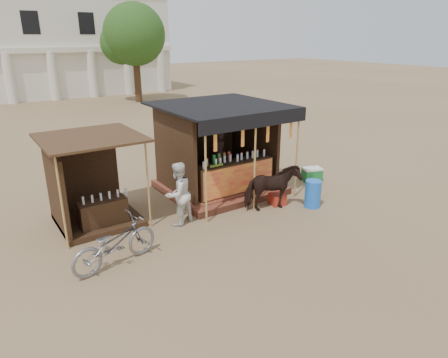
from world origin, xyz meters
TOP-DOWN VIEW (x-y plane):
  - ground at (0.00, 0.00)m, footprint 120.00×120.00m
  - main_stall at (1.01, 3.36)m, footprint 3.60×3.61m
  - secondary_stall at (-3.17, 3.24)m, footprint 2.40×2.40m
  - cow at (1.39, 1.22)m, footprint 1.69×1.05m
  - motorbike at (-3.34, 0.85)m, footprint 2.11×1.09m
  - bystander at (-1.24, 1.89)m, footprint 0.97×0.85m
  - blue_barrel at (2.52, 0.71)m, footprint 0.50×0.50m
  - red_crate at (1.78, 1.42)m, footprint 0.49×0.52m
  - cooler at (4.12, 2.30)m, footprint 0.75×0.62m
  - tree at (5.81, 22.14)m, footprint 4.50×4.40m

SIDE VIEW (x-z plane):
  - ground at x=0.00m, z-range 0.00..0.00m
  - red_crate at x=1.78m, z-range 0.00..0.32m
  - cooler at x=4.12m, z-range 0.00..0.46m
  - blue_barrel at x=2.52m, z-range 0.00..0.80m
  - motorbike at x=-3.34m, z-range 0.00..1.05m
  - cow at x=1.39m, z-range 0.00..1.32m
  - bystander at x=-1.24m, z-range 0.00..1.70m
  - secondary_stall at x=-3.17m, z-range -0.34..2.04m
  - main_stall at x=1.01m, z-range -0.36..2.42m
  - tree at x=5.81m, z-range 1.13..8.13m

